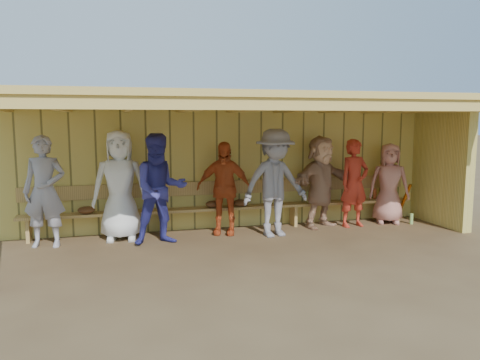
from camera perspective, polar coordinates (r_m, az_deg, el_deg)
The scene contains 12 objects.
ground at distance 8.09m, azimuth 0.64°, elevation -7.71°, with size 90.00×90.00×0.00m, color brown.
player_a at distance 8.34m, azimuth -22.73°, elevation -1.29°, with size 0.68×0.45×1.86m, color #9D9AA3.
player_b at distance 8.41m, azimuth -14.42°, elevation -0.63°, with size 0.95×0.62×1.93m, color white.
player_c at distance 8.00m, azimuth -9.71°, elevation -1.10°, with size 0.91×0.71×1.88m, color #353694.
player_d at distance 8.58m, azimuth -2.00°, elevation -1.00°, with size 1.00×0.42×1.71m, color #CB4E20.
player_e at distance 8.42m, azimuth 4.29°, elevation -0.37°, with size 1.26×0.72×1.94m, color gray.
player_f at distance 9.25m, azimuth 9.82°, elevation -0.20°, with size 1.67×0.53×1.80m, color tan.
player_g at distance 9.44m, azimuth 13.77°, elevation -0.38°, with size 0.63×0.41×1.73m, color #B72E1D.
player_h at distance 9.97m, azimuth 17.71°, elevation -0.40°, with size 0.80×0.52×1.63m, color tan.
dugout_structure at distance 8.58m, azimuth 1.94°, elevation 4.64°, with size 8.80×3.20×2.50m.
bench at distance 9.03m, azimuth -1.24°, elevation -2.68°, with size 7.60×0.34×0.93m.
dugout_equipment at distance 8.89m, azimuth -1.69°, elevation -3.09°, with size 6.50×0.62×0.80m.
Camera 1 is at (-2.08, -7.52, 2.11)m, focal length 35.00 mm.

